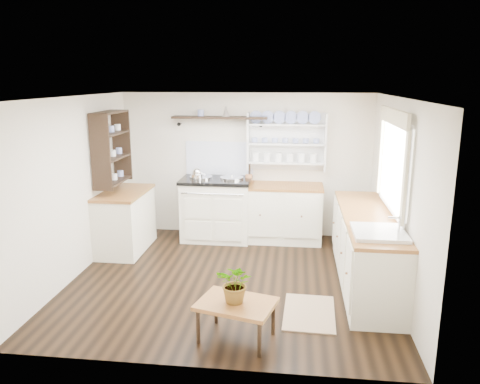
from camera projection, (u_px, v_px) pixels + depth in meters
The scene contains 19 objects.
floor at pixel (230, 279), 6.01m from camera, with size 4.00×3.80×0.01m, color black.
wall_back at pixel (246, 165), 7.57m from camera, with size 4.00×0.02×2.30m, color silver.
wall_right at pixel (397, 197), 5.51m from camera, with size 0.02×3.80×2.30m, color silver.
wall_left at pixel (74, 188), 5.97m from camera, with size 0.02×3.80×2.30m, color silver.
ceiling at pixel (229, 97), 5.47m from camera, with size 4.00×3.80×0.01m, color white.
window at pixel (393, 160), 5.56m from camera, with size 0.08×1.55×1.22m.
aga_cooker at pixel (217, 208), 7.45m from camera, with size 1.10×0.76×1.02m.
back_cabinets at pixel (281, 212), 7.38m from camera, with size 1.27×0.63×0.90m.
right_cabinets at pixel (366, 248), 5.80m from camera, with size 0.62×2.43×0.90m.
belfast_sink at pixel (378, 243), 5.00m from camera, with size 0.55×0.60×0.45m.
left_cabinets at pixel (125, 220), 6.96m from camera, with size 0.62×1.13×0.90m.
plate_rack at pixel (287, 141), 7.37m from camera, with size 1.20×0.22×0.90m.
high_shelf at pixel (220, 118), 7.32m from camera, with size 1.50×0.29×0.16m.
left_shelving at pixel (111, 147), 6.72m from camera, with size 0.28×0.80×1.05m, color black.
kettle at pixel (197, 176), 7.24m from camera, with size 0.19×0.19×0.23m, color silver, non-canonical shape.
utensil_crock at pixel (249, 179), 7.39m from camera, with size 0.11×0.11×0.13m, color #AB6A3E.
center_table at pixel (236, 306), 4.56m from camera, with size 0.84×0.69×0.40m.
potted_plant at pixel (236, 283), 4.50m from camera, with size 0.36×0.31×0.40m, color #3F7233.
floor_rug at pixel (309, 313), 5.14m from camera, with size 0.55×0.85×0.02m, color #8D7252.
Camera 1 is at (0.79, -5.52, 2.51)m, focal length 35.00 mm.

